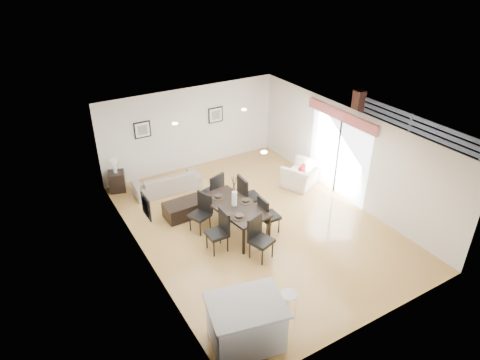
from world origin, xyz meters
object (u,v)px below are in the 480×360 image
dining_chair_foot (214,190)px  bar_stool (288,298)px  armchair (302,175)px  kitchen_island (246,323)px  dining_chair_enear (267,213)px  dining_chair_efar (247,194)px  sofa (167,182)px  dining_table (234,208)px  dining_chair_wfar (202,210)px  coffee_table (184,209)px  dining_chair_head (258,235)px  side_table (117,181)px  dining_chair_wnear (220,229)px

dining_chair_foot → bar_stool: (-0.67, -4.37, 0.00)m
armchair → kitchen_island: size_ratio=0.70×
dining_chair_enear → dining_chair_efar: bearing=1.5°
dining_chair_foot → kitchen_island: bearing=51.2°
sofa → dining_chair_enear: bearing=115.2°
dining_table → dining_chair_wfar: bearing=135.2°
dining_chair_enear → kitchen_island: (-2.26, -2.72, -0.09)m
dining_table → dining_chair_enear: bearing=-43.2°
armchair → coffee_table: (-3.82, 0.28, -0.15)m
coffee_table → armchair: bearing=-5.8°
dining_chair_enear → dining_chair_wfar: bearing=54.7°
dining_table → dining_chair_efar: size_ratio=1.70×
dining_chair_head → side_table: size_ratio=1.77×
dining_table → side_table: bearing=111.2°
dining_chair_wfar → side_table: size_ratio=1.68×
dining_chair_wfar → dining_chair_foot: dining_chair_foot is taller
dining_chair_enear → kitchen_island: 3.54m
bar_stool → dining_chair_head: bearing=73.3°
dining_table → bar_stool: bearing=-109.2°
dining_chair_wnear → dining_chair_efar: 1.64m
dining_chair_wnear → dining_chair_wfar: 0.98m
dining_chair_head → dining_chair_enear: bearing=27.1°
coffee_table → sofa: bearing=83.7°
dining_chair_wfar → dining_chair_efar: dining_chair_efar is taller
dining_chair_efar → side_table: dining_chair_efar is taller
coffee_table → dining_chair_wfar: bearing=-80.2°
armchair → dining_chair_head: 3.74m
dining_chair_wfar → dining_chair_efar: 1.34m
dining_chair_efar → coffee_table: 1.77m
kitchen_island → bar_stool: (0.95, 0.00, 0.14)m
dining_chair_enear → side_table: bearing=34.1°
armchair → dining_chair_enear: size_ratio=1.06×
dining_chair_foot → bar_stool: bearing=62.8°
dining_chair_wnear → dining_chair_wfar: (-0.01, 0.98, -0.02)m
armchair → dining_chair_foot: size_ratio=0.98×
dining_table → dining_chair_enear: size_ratio=1.94×
dining_table → coffee_table: size_ratio=1.88×
armchair → dining_chair_efar: size_ratio=0.93×
dining_chair_wnear → dining_chair_enear: bearing=89.7°
dining_table → dining_chair_wnear: 0.83m
dining_chair_efar → dining_chair_foot: 0.93m
armchair → dining_chair_wfar: (-3.66, -0.52, 0.22)m
dining_chair_head → dining_chair_foot: 2.35m
dining_chair_head → kitchen_island: 2.55m
dining_chair_enear → kitchen_island: dining_chair_enear is taller
dining_chair_head → armchair: bearing=18.2°
kitchen_island → dining_chair_head: bearing=64.9°
kitchen_island → bar_stool: kitchen_island is taller
dining_chair_efar → bar_stool: (-1.29, -3.67, -0.03)m
dining_chair_wnear → dining_chair_head: 0.95m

